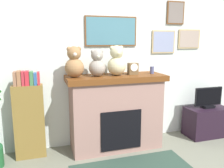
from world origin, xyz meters
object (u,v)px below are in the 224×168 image
at_px(fireplace, 116,111).
at_px(tv_stand, 206,121).
at_px(teddy_bear_brown, 117,62).
at_px(teddy_bear_tan, 74,63).
at_px(bookshelf, 29,118).
at_px(mantel_clock, 133,69).
at_px(teddy_bear_grey, 97,64).
at_px(television, 208,98).
at_px(candle_jar, 152,70).

height_order(fireplace, tv_stand, fireplace).
bearing_deg(teddy_bear_brown, teddy_bear_tan, 180.00).
height_order(bookshelf, teddy_bear_brown, teddy_bear_brown).
height_order(mantel_clock, teddy_bear_tan, teddy_bear_tan).
bearing_deg(teddy_bear_grey, tv_stand, -0.76).
bearing_deg(mantel_clock, teddy_bear_grey, 179.88).
bearing_deg(television, teddy_bear_tan, 179.32).
relative_size(television, teddy_bear_tan, 1.21).
relative_size(bookshelf, mantel_clock, 7.18).
xyz_separation_m(teddy_bear_grey, teddy_bear_brown, (0.28, -0.00, 0.02)).
bearing_deg(television, teddy_bear_brown, 179.06).
xyz_separation_m(television, teddy_bear_tan, (-2.20, 0.03, 0.64)).
bearing_deg(candle_jar, teddy_bear_grey, -179.97).
xyz_separation_m(candle_jar, teddy_bear_brown, (-0.56, -0.00, 0.14)).
height_order(tv_stand, teddy_bear_brown, teddy_bear_brown).
relative_size(television, teddy_bear_grey, 1.35).
distance_m(television, mantel_clock, 1.46).
height_order(candle_jar, teddy_bear_grey, teddy_bear_grey).
xyz_separation_m(candle_jar, teddy_bear_grey, (-0.85, -0.00, 0.11)).
distance_m(bookshelf, tv_stand, 2.85).
relative_size(fireplace, teddy_bear_grey, 3.82).
bearing_deg(bookshelf, mantel_clock, -2.96).
height_order(television, teddy_bear_tan, teddy_bear_tan).
relative_size(television, candle_jar, 4.63).
bearing_deg(television, fireplace, 178.42).
distance_m(tv_stand, mantel_clock, 1.66).
bearing_deg(fireplace, television, -1.58).
height_order(candle_jar, mantel_clock, mantel_clock).
xyz_separation_m(television, mantel_clock, (-1.36, 0.03, 0.54)).
bearing_deg(bookshelf, television, -2.05).
distance_m(fireplace, candle_jar, 0.83).
xyz_separation_m(fireplace, teddy_bear_grey, (-0.28, -0.02, 0.72)).
relative_size(television, teddy_bear_brown, 1.19).
xyz_separation_m(teddy_bear_tan, teddy_bear_brown, (0.60, -0.00, 0.00)).
bearing_deg(tv_stand, mantel_clock, 178.99).
height_order(television, mantel_clock, mantel_clock).
height_order(fireplace, teddy_bear_tan, teddy_bear_tan).
bearing_deg(teddy_bear_tan, fireplace, 1.76).
xyz_separation_m(tv_stand, teddy_bear_grey, (-1.89, 0.02, 1.03)).
bearing_deg(television, candle_jar, 178.53).
distance_m(tv_stand, teddy_bear_tan, 2.44).
distance_m(mantel_clock, teddy_bear_tan, 0.85).
height_order(bookshelf, teddy_bear_grey, teddy_bear_grey).
distance_m(candle_jar, teddy_bear_brown, 0.58).
bearing_deg(mantel_clock, bookshelf, 177.04).
height_order(tv_stand, teddy_bear_tan, teddy_bear_tan).
relative_size(mantel_clock, teddy_bear_grey, 0.45).
relative_size(candle_jar, teddy_bear_tan, 0.26).
bearing_deg(teddy_bear_tan, mantel_clock, -0.07).
relative_size(tv_stand, teddy_bear_tan, 1.69).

